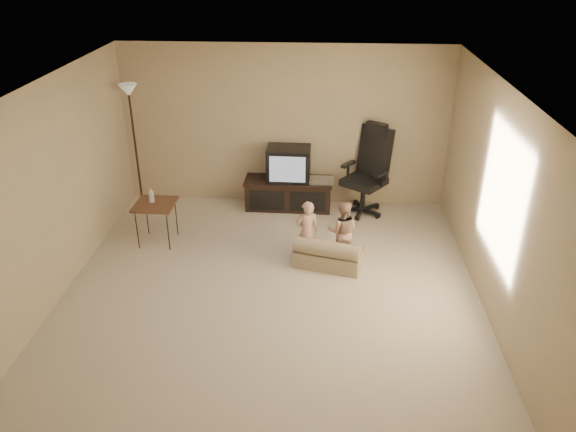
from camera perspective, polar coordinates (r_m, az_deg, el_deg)
name	(u,v)px	position (r m, az deg, el deg)	size (l,w,h in m)	color
floor	(270,297)	(6.80, -1.82, -8.19)	(5.50, 5.50, 0.00)	beige
room_shell	(268,180)	(6.06, -2.02, 3.67)	(5.50, 5.50, 5.50)	silver
tv_stand	(289,183)	(8.78, 0.09, 3.35)	(1.40, 0.54, 0.99)	black
office_chair	(367,182)	(8.69, 8.03, 3.47)	(0.89, 0.90, 1.39)	black
side_table	(155,204)	(7.90, -13.40, 1.15)	(0.55, 0.55, 0.81)	brown
floor_lamp	(132,120)	(8.71, -15.56, 9.36)	(0.31, 0.31, 1.97)	#312016
child_sofa	(328,255)	(7.31, 4.09, -3.94)	(0.95, 0.68, 0.42)	tan
toddler_left	(307,231)	(7.31, 1.94, -1.57)	(0.31, 0.23, 0.86)	tan
toddler_right	(343,231)	(7.36, 5.56, -1.55)	(0.41, 0.23, 0.85)	tan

